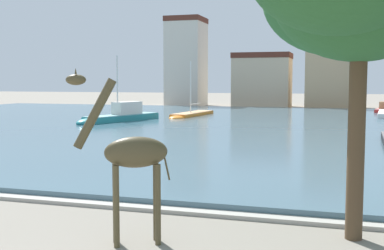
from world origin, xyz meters
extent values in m
cube|color=#476675|center=(0.00, 35.56, 0.14)|extent=(87.82, 54.09, 0.29)
cube|color=#ADA89E|center=(0.00, 8.26, 0.06)|extent=(87.82, 0.50, 0.12)
cylinder|color=#4C4228|center=(1.27, 4.98, 0.96)|extent=(0.14, 0.14, 1.92)
cylinder|color=#4C4228|center=(1.10, 5.30, 0.96)|extent=(0.14, 0.14, 1.92)
cylinder|color=#4C4228|center=(2.12, 5.44, 0.96)|extent=(0.14, 0.14, 1.92)
cylinder|color=#4C4228|center=(1.95, 5.76, 0.96)|extent=(0.14, 0.14, 1.92)
ellipsoid|color=#4C4228|center=(1.61, 5.37, 2.19)|extent=(1.57, 1.19, 0.73)
cylinder|color=#4C4228|center=(0.79, 4.93, 3.11)|extent=(0.98, 0.66, 1.64)
ellipsoid|color=#4C4228|center=(0.43, 4.73, 3.88)|extent=(0.52, 0.43, 0.24)
cone|color=#4C4228|center=(0.46, 4.68, 4.07)|extent=(0.05, 0.05, 0.14)
cone|color=#4C4228|center=(0.40, 4.79, 4.07)|extent=(0.05, 0.05, 0.14)
cylinder|color=#4C4228|center=(2.23, 5.70, 1.89)|extent=(0.20, 0.14, 0.78)
cube|color=orange|center=(-8.57, 43.64, 0.29)|extent=(2.46, 8.03, 0.57)
ellipsoid|color=orange|center=(-8.93, 39.90, 0.29)|extent=(1.80, 2.90, 0.55)
cube|color=#E2A56E|center=(-8.57, 43.64, 0.60)|extent=(2.41, 7.87, 0.06)
cylinder|color=silver|center=(-8.63, 43.05, 3.23)|extent=(0.12, 0.12, 5.30)
cylinder|color=silver|center=(-8.50, 44.42, 1.47)|extent=(0.34, 2.76, 0.08)
cube|color=teal|center=(-12.61, 35.14, 0.40)|extent=(4.21, 8.29, 0.81)
ellipsoid|color=teal|center=(-13.82, 31.46, 0.40)|extent=(2.38, 3.20, 0.77)
cube|color=#6EA5A8|center=(-12.61, 35.14, 0.84)|extent=(4.12, 8.13, 0.06)
cube|color=silver|center=(-12.42, 35.72, 1.43)|extent=(2.05, 3.09, 1.12)
cylinder|color=silver|center=(-12.80, 34.56, 3.45)|extent=(0.12, 0.12, 5.29)
cylinder|color=silver|center=(-12.35, 35.91, 1.71)|extent=(0.97, 2.74, 0.08)
cylinder|color=brown|center=(6.54, 7.23, 2.36)|extent=(0.41, 0.41, 4.72)
cube|color=beige|center=(-17.07, 68.25, 6.43)|extent=(5.40, 5.90, 12.86)
cube|color=#51281E|center=(-17.07, 68.25, 13.26)|extent=(5.51, 6.02, 0.80)
cube|color=#C6B293|center=(-5.16, 68.23, 3.59)|extent=(8.27, 5.95, 7.19)
cube|color=#51281E|center=(-5.16, 68.23, 7.59)|extent=(8.43, 6.07, 0.80)
cube|color=tan|center=(4.86, 67.71, 5.57)|extent=(7.06, 7.67, 11.15)
cube|color=brown|center=(4.86, 67.71, 11.55)|extent=(7.20, 7.83, 0.80)
camera|label=1|loc=(6.17, -5.14, 3.85)|focal=45.97mm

